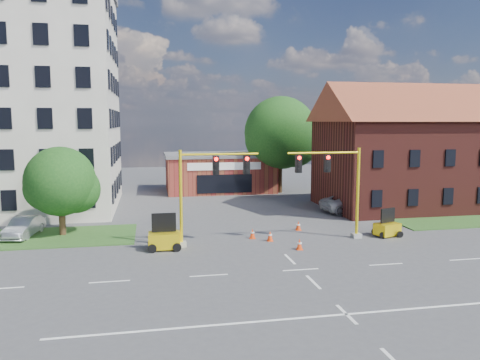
{
  "coord_description": "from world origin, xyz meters",
  "views": [
    {
      "loc": [
        -7.88,
        -23.39,
        7.95
      ],
      "look_at": [
        -1.41,
        10.0,
        3.7
      ],
      "focal_mm": 35.0,
      "sensor_mm": 36.0,
      "label": 1
    }
  ],
  "objects_px": {
    "signal_mast_west": "(207,185)",
    "signal_mast_east": "(335,182)",
    "trailer_east": "(387,228)",
    "pickup_white": "(353,203)",
    "trailer_west": "(164,239)"
  },
  "relations": [
    {
      "from": "signal_mast_west",
      "to": "signal_mast_east",
      "type": "xyz_separation_m",
      "value": [
        8.71,
        0.0,
        0.0
      ]
    },
    {
      "from": "signal_mast_west",
      "to": "trailer_east",
      "type": "height_order",
      "value": "signal_mast_west"
    },
    {
      "from": "signal_mast_west",
      "to": "trailer_west",
      "type": "relative_size",
      "value": 2.81
    },
    {
      "from": "signal_mast_east",
      "to": "trailer_west",
      "type": "distance_m",
      "value": 11.92
    },
    {
      "from": "trailer_west",
      "to": "trailer_east",
      "type": "height_order",
      "value": "trailer_west"
    },
    {
      "from": "pickup_white",
      "to": "signal_mast_west",
      "type": "bearing_deg",
      "value": 114.37
    },
    {
      "from": "trailer_west",
      "to": "trailer_east",
      "type": "distance_m",
      "value": 15.43
    },
    {
      "from": "trailer_east",
      "to": "pickup_white",
      "type": "distance_m",
      "value": 8.73
    },
    {
      "from": "signal_mast_west",
      "to": "trailer_west",
      "type": "height_order",
      "value": "signal_mast_west"
    },
    {
      "from": "pickup_white",
      "to": "trailer_west",
      "type": "bearing_deg",
      "value": 111.28
    },
    {
      "from": "signal_mast_west",
      "to": "pickup_white",
      "type": "height_order",
      "value": "signal_mast_west"
    },
    {
      "from": "signal_mast_west",
      "to": "pickup_white",
      "type": "xyz_separation_m",
      "value": [
        14.06,
        8.64,
        -3.11
      ]
    },
    {
      "from": "trailer_east",
      "to": "pickup_white",
      "type": "relative_size",
      "value": 0.33
    },
    {
      "from": "signal_mast_east",
      "to": "pickup_white",
      "type": "xyz_separation_m",
      "value": [
        5.35,
        8.64,
        -3.11
      ]
    },
    {
      "from": "trailer_east",
      "to": "trailer_west",
      "type": "bearing_deg",
      "value": 162.43
    }
  ]
}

